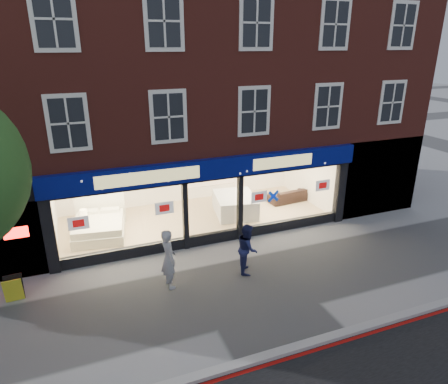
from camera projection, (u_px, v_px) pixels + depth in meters
ground at (247, 286)px, 12.24m from camera, size 120.00×120.00×0.00m
kerb_line at (301, 355)px, 9.53m from camera, size 60.00×0.10×0.01m
kerb_stone at (297, 347)px, 9.69m from camera, size 60.00×0.25×0.12m
showroom_floor at (196, 219)px, 16.81m from camera, size 11.00×4.50×0.10m
building at (179, 52)px, 15.95m from camera, size 19.00×8.26×10.30m
display_bed at (99, 226)px, 15.21m from camera, size 2.21×2.54×1.29m
bedside_table at (86, 230)px, 15.03m from camera, size 0.46×0.46×0.55m
mattress_stack at (235, 205)px, 17.08m from camera, size 1.97×2.32×0.82m
sofa at (289, 195)px, 18.47m from camera, size 2.02×0.93×0.57m
a_board at (14, 289)px, 11.42m from camera, size 0.52×0.35×0.78m
pedestrian_grey at (169, 259)px, 11.94m from camera, size 0.53×0.73×1.88m
pedestrian_blue at (247, 248)px, 12.77m from camera, size 0.87×0.98×1.66m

